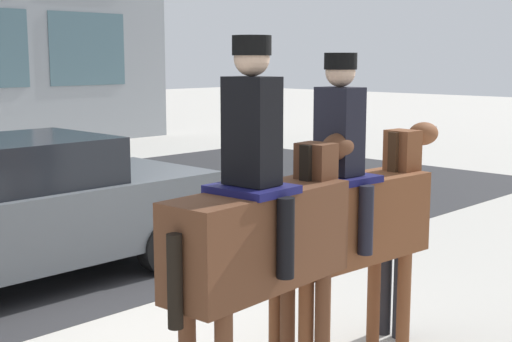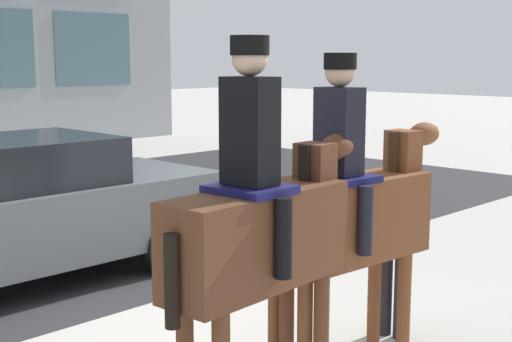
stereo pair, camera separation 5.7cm
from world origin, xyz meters
TOP-DOWN VIEW (x-y plane):
  - ground_plane at (0.00, 0.00)m, footprint 80.00×80.00m
  - mounted_horse_lead at (-0.49, -1.94)m, footprint 1.83×0.65m
  - mounted_horse_companion at (0.57, -1.83)m, footprint 1.99×0.65m
  - pedestrian_bystander at (1.41, -1.70)m, footprint 0.82×0.51m
  - street_car_near_lane at (-0.27, 2.05)m, footprint 4.59×1.87m

SIDE VIEW (x-z plane):
  - ground_plane at x=0.00m, z-range 0.00..0.00m
  - street_car_near_lane at x=-0.27m, z-range 0.02..1.60m
  - pedestrian_bystander at x=1.41m, z-range 0.14..1.75m
  - mounted_horse_companion at x=0.57m, z-range 0.04..2.50m
  - mounted_horse_lead at x=-0.49m, z-range 0.06..2.62m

